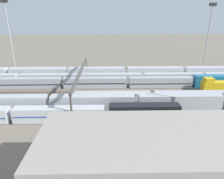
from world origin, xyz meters
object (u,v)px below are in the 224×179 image
(train_on_track_2, at_px, (89,82))
(light_mast_0, at_px, (9,31))
(train_on_track_7, at_px, (51,114))
(maintenance_shed, at_px, (212,162))
(train_on_track_3, at_px, (215,86))
(train_on_track_0, at_px, (97,73))
(light_mast_2, at_px, (209,32))
(train_on_track_5, at_px, (192,98))
(train_on_track_6, at_px, (136,103))
(train_on_track_1, at_px, (112,78))
(signal_gantry, at_px, (81,73))

(train_on_track_2, xyz_separation_m, light_mast_0, (32.18, -13.05, 17.29))
(train_on_track_7, distance_m, maintenance_shed, 37.69)
(train_on_track_3, relative_size, train_on_track_0, 0.08)
(train_on_track_0, xyz_separation_m, light_mast_2, (-45.73, -3.61, 16.13))
(train_on_track_5, relative_size, maintenance_shed, 1.38)
(train_on_track_2, height_order, light_mast_2, light_mast_2)
(train_on_track_6, distance_m, train_on_track_7, 23.11)
(train_on_track_3, distance_m, train_on_track_5, 15.73)
(train_on_track_3, height_order, train_on_track_7, train_on_track_3)
(train_on_track_2, bearing_deg, train_on_track_0, -102.76)
(train_on_track_1, distance_m, maintenance_shed, 54.05)
(train_on_track_0, height_order, light_mast_2, light_mast_2)
(train_on_track_2, relative_size, maintenance_shed, 2.22)
(train_on_track_0, height_order, train_on_track_7, train_on_track_0)
(train_on_track_1, relative_size, train_on_track_5, 1.68)
(train_on_track_2, distance_m, train_on_track_1, 9.78)
(light_mast_0, distance_m, signal_gantry, 38.30)
(train_on_track_0, height_order, maintenance_shed, maintenance_shed)
(train_on_track_3, xyz_separation_m, train_on_track_6, (29.81, 15.00, 0.46))
(train_on_track_3, relative_size, maintenance_shed, 0.19)
(train_on_track_0, distance_m, train_on_track_5, 39.16)
(maintenance_shed, bearing_deg, train_on_track_3, -117.57)
(train_on_track_2, xyz_separation_m, train_on_track_6, (-14.74, 20.00, 0.56))
(train_on_track_2, distance_m, light_mast_2, 52.61)
(train_on_track_3, relative_size, train_on_track_2, 0.09)
(train_on_track_6, height_order, train_on_track_7, train_on_track_6)
(signal_gantry, distance_m, maintenance_shed, 46.67)
(train_on_track_2, distance_m, maintenance_shed, 52.30)
(train_on_track_5, relative_size, light_mast_2, 2.40)
(train_on_track_6, xyz_separation_m, light_mast_0, (46.92, -33.05, 16.73))
(train_on_track_6, relative_size, signal_gantry, 2.39)
(train_on_track_5, relative_size, train_on_track_7, 1.08)
(train_on_track_2, xyz_separation_m, maintenance_shed, (-22.58, 47.07, 3.04))
(train_on_track_1, bearing_deg, signal_gantry, 50.16)
(train_on_track_7, bearing_deg, train_on_track_1, -118.41)
(train_on_track_6, distance_m, light_mast_0, 59.78)
(train_on_track_5, bearing_deg, signal_gantry, -12.29)
(train_on_track_1, height_order, light_mast_2, light_mast_2)
(train_on_track_3, relative_size, train_on_track_1, 0.08)
(train_on_track_1, relative_size, signal_gantry, 3.00)
(train_on_track_1, relative_size, maintenance_shed, 2.32)
(train_on_track_2, bearing_deg, train_on_track_3, 173.60)
(light_mast_0, bearing_deg, train_on_track_2, 157.93)
(train_on_track_0, xyz_separation_m, maintenance_shed, (-20.32, 57.07, 2.48))
(train_on_track_7, height_order, light_mast_0, light_mast_0)
(train_on_track_0, relative_size, train_on_track_5, 1.68)
(train_on_track_1, xyz_separation_m, train_on_track_5, (-24.00, 20.00, 0.00))
(train_on_track_0, bearing_deg, train_on_track_6, 112.58)
(train_on_track_6, bearing_deg, light_mast_0, -35.16)
(maintenance_shed, bearing_deg, train_on_track_0, -70.40)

